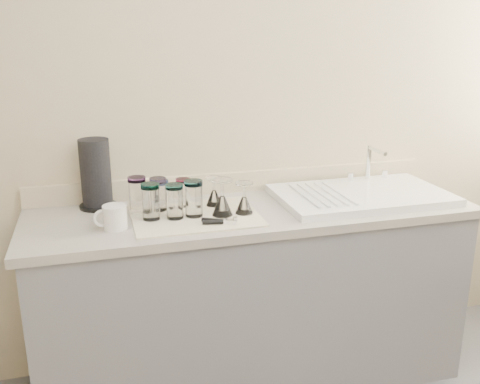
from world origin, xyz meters
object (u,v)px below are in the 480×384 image
object	(u,v)px
tumbler_magenta	(151,201)
goblet_front_left	(222,203)
goblet_back_left	(214,196)
tumbler_cyan	(162,194)
tumbler_extra	(158,194)
tumbler_teal	(137,194)
white_mug	(114,217)
tumbler_purple	(183,192)
goblet_front_right	(244,203)
tumbler_lavender	(194,198)
can_opener	(220,221)
sink_unit	(361,195)
paper_towel_roll	(96,175)
tumbler_blue	(175,201)

from	to	relation	value
tumbler_magenta	goblet_front_left	xyz separation A→B (m)	(0.31, -0.03, -0.02)
goblet_back_left	tumbler_cyan	bearing A→B (deg)	173.94
tumbler_extra	goblet_back_left	distance (m)	0.26
tumbler_teal	goblet_back_left	xyz separation A→B (m)	(0.35, -0.01, -0.04)
white_mug	tumbler_extra	bearing A→B (deg)	39.55
tumbler_purple	goblet_back_left	bearing A→B (deg)	-9.26
goblet_front_left	tumbler_cyan	bearing A→B (deg)	144.97
goblet_back_left	goblet_front_right	xyz separation A→B (m)	(0.10, -0.15, 0.00)
tumbler_lavender	can_opener	size ratio (longest dim) A/B	1.07
goblet_front_left	white_mug	world-z (taller)	goblet_front_left
tumbler_teal	white_mug	bearing A→B (deg)	-122.56
sink_unit	white_mug	distance (m)	1.19
tumbler_magenta	goblet_back_left	world-z (taller)	tumbler_magenta
tumbler_teal	tumbler_cyan	size ratio (longest dim) A/B	1.20
goblet_front_left	can_opener	xyz separation A→B (m)	(-0.04, -0.10, -0.05)
goblet_front_right	tumbler_cyan	bearing A→B (deg)	153.34
sink_unit	tumbler_extra	size ratio (longest dim) A/B	5.50
sink_unit	tumbler_magenta	bearing A→B (deg)	-177.62
goblet_front_left	can_opener	bearing A→B (deg)	-109.71
white_mug	tumbler_magenta	bearing A→B (deg)	19.53
tumbler_cyan	sink_unit	bearing A→B (deg)	-5.64
sink_unit	goblet_front_left	size ratio (longest dim) A/B	5.00
can_opener	tumbler_purple	bearing A→B (deg)	111.47
tumbler_lavender	paper_towel_roll	distance (m)	0.48
tumbler_blue	can_opener	distance (m)	0.22
tumbler_purple	can_opener	distance (m)	0.30
sink_unit	tumbler_magenta	xyz separation A→B (m)	(-1.02, -0.04, 0.07)
sink_unit	paper_towel_roll	bearing A→B (deg)	170.51
white_mug	tumbler_blue	bearing A→B (deg)	8.72
goblet_front_left	white_mug	xyz separation A→B (m)	(-0.47, -0.02, -0.01)
tumbler_cyan	can_opener	bearing A→B (deg)	-52.93
tumbler_cyan	goblet_front_right	bearing A→B (deg)	-26.66
tumbler_lavender	goblet_front_left	xyz separation A→B (m)	(0.12, -0.02, -0.03)
tumbler_teal	goblet_front_right	bearing A→B (deg)	-19.03
goblet_front_right	can_opener	size ratio (longest dim) A/B	0.94
goblet_back_left	tumbler_extra	bearing A→B (deg)	179.79
goblet_front_left	tumbler_blue	bearing A→B (deg)	175.54
tumbler_blue	white_mug	xyz separation A→B (m)	(-0.26, -0.04, -0.03)
sink_unit	goblet_back_left	xyz separation A→B (m)	(-0.72, 0.07, 0.03)
tumbler_magenta	tumbler_extra	xyz separation A→B (m)	(0.05, 0.11, -0.00)
tumbler_extra	white_mug	world-z (taller)	tumbler_extra
tumbler_lavender	goblet_front_right	distance (m)	0.23
tumbler_magenta	sink_unit	bearing A→B (deg)	2.38
tumbler_blue	tumbler_extra	world-z (taller)	tumbler_blue
tumbler_lavender	paper_towel_roll	xyz separation A→B (m)	(-0.40, 0.26, 0.07)
tumbler_teal	paper_towel_roll	size ratio (longest dim) A/B	0.50
goblet_front_left	paper_towel_roll	size ratio (longest dim) A/B	0.51
tumbler_purple	paper_towel_roll	size ratio (longest dim) A/B	0.41
tumbler_teal	paper_towel_roll	distance (m)	0.23
sink_unit	tumbler_extra	world-z (taller)	sink_unit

